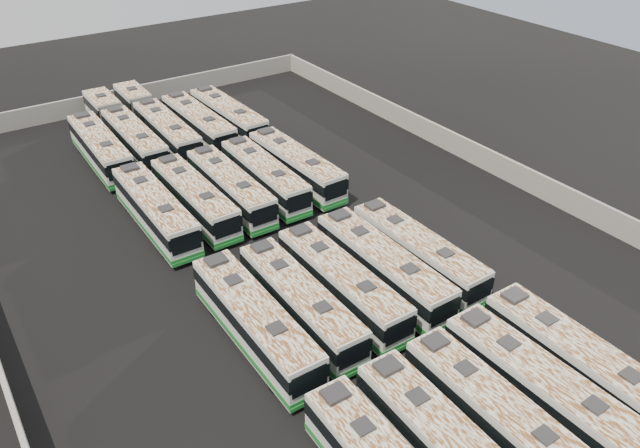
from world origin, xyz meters
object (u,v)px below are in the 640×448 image
Objects in this scene: bus_front_far_right at (581,365)px; bus_back_left at (124,129)px; bus_back_right at (199,124)px; bus_midback_left at (195,198)px; bus_back_far_left at (100,148)px; bus_front_center at (499,420)px; bus_midfront_center at (342,284)px; bus_midfront_left at (300,303)px; bus_midback_far_left at (155,210)px; bus_midfront_right at (383,267)px; bus_midback_center at (230,188)px; bus_midback_far_right at (296,166)px; bus_front_right at (544,393)px; bus_midfront_far_left at (255,322)px; bus_midback_right at (265,176)px; bus_back_center at (155,121)px; bus_back_far_right at (228,117)px; bus_midfront_far_right at (418,252)px.

bus_front_far_right is 48.97m from bus_back_left.
bus_back_right is at bearing 94.68° from bus_front_far_right.
bus_back_far_left is at bearing 103.85° from bus_midback_left.
bus_midfront_center reaches higher than bus_front_center.
bus_midback_far_left reaches higher than bus_midfront_left.
bus_front_center is 0.97× the size of bus_midfront_right.
bus_front_center is 0.99× the size of bus_midfront_center.
bus_midback_center is 0.98× the size of bus_midback_far_right.
bus_back_far_left is at bearing 107.55° from bus_front_far_right.
bus_back_far_left reaches higher than bus_midfront_left.
bus_front_far_right is at bearing -65.10° from bus_midback_far_left.
bus_front_right reaches higher than bus_back_right.
bus_midfront_far_left reaches higher than bus_midback_right.
bus_back_right is at bearing -43.65° from bus_back_center.
bus_midback_left is 15.65m from bus_back_right.
bus_midback_left is (-6.92, 16.61, -0.06)m from bus_midfront_right.
bus_back_far_right is at bearing 1.17° from bus_back_far_left.
bus_midfront_right is 0.99× the size of bus_back_far_left.
bus_back_left is (-3.57, 47.87, 0.03)m from bus_front_center.
bus_back_far_left reaches higher than bus_midback_right.
bus_midback_center is at bearing 0.87° from bus_midback_far_left.
bus_midback_left is at bearing 179.73° from bus_midback_center.
bus_midfront_far_right is at bearing 1.07° from bus_midfront_left.
bus_midback_far_left is at bearing -178.91° from bus_midback_center.
bus_midback_center is at bearing -1.26° from bus_midback_left.
bus_front_right is at bearing -97.31° from bus_midback_far_right.
bus_back_right reaches higher than bus_midback_far_right.
bus_front_center is 6.87m from bus_front_far_right.
bus_midfront_left is 16.87m from bus_midback_center.
bus_midback_far_left is at bearing 113.10° from bus_midfront_center.
bus_midback_far_left is 0.99× the size of bus_back_far_right.
bus_front_far_right is 19.55m from bus_midfront_far_left.
bus_front_far_right is 1.04× the size of bus_midfront_far_right.
bus_midfront_far_left is 1.04× the size of bus_midback_right.
bus_midback_right is 0.98× the size of bus_midback_far_right.
bus_back_left is at bearing 102.52° from bus_front_far_right.
bus_back_left is (-10.34, 33.88, 0.03)m from bus_midfront_far_right.
bus_midfront_left is 0.63× the size of bus_back_left.
bus_midback_far_left is at bearing 107.55° from bus_front_right.
bus_front_right is 1.01× the size of bus_back_right.
bus_midfront_center is at bearing 178.54° from bus_midfront_far_right.
bus_midfront_right is (3.50, -0.13, 0.04)m from bus_midfront_center.
bus_midfront_far_right is 35.43m from bus_back_left.
bus_front_right is at bearing -53.08° from bus_midfront_far_left.
bus_midfront_far_left is at bearing 116.88° from bus_front_center.
bus_midfront_right is 1.01× the size of bus_midback_far_right.
bus_midback_far_right is 13.87m from bus_back_far_right.
bus_back_far_right is at bearing -16.87° from bus_back_left.
bus_back_right is (3.52, 14.12, 0.06)m from bus_midback_center.
bus_midfront_center is 16.83m from bus_midback_left.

